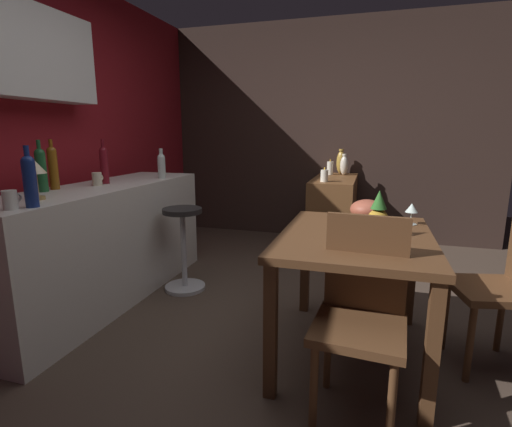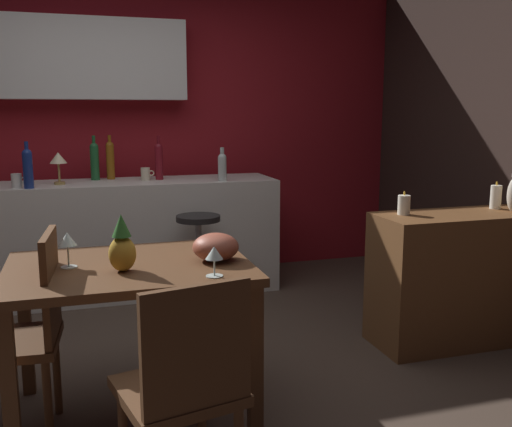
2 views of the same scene
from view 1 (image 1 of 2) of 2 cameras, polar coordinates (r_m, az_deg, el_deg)
The scene contains 25 objects.
ground_plane at distance 2.68m, azimuth 5.48°, elevation -17.16°, with size 9.00×9.00×0.00m, color #47382D.
wall_kitchen_back at distance 3.37m, azimuth -32.35°, elevation 12.06°, with size 5.20×0.33×2.60m.
wall_side_right at distance 4.91m, azimuth 8.26°, elevation 11.79°, with size 0.10×4.40×2.60m, color #33231E.
dining_table at distance 2.26m, azimuth 14.41°, elevation -5.40°, with size 1.10×0.82×0.74m.
kitchen_counter at distance 3.24m, azimuth -21.78°, elevation -4.16°, with size 2.10×0.60×0.90m, color silver.
sideboard_cabinet at distance 4.32m, azimuth 11.35°, elevation -0.22°, with size 1.10×0.44×0.82m, color brown.
chair_near_window at distance 1.89m, azimuth 15.27°, elevation -13.63°, with size 0.43×0.43×0.92m.
chair_by_doorway at distance 2.52m, azimuth 32.91°, elevation -8.63°, with size 0.48×0.48×0.89m.
bar_stool at distance 3.26m, azimuth -10.64°, elevation -4.84°, with size 0.34×0.34×0.69m.
wine_glass_left at distance 1.95m, azimuth 13.76°, elevation -1.28°, with size 0.08×0.08×0.16m.
wine_glass_right at distance 2.55m, azimuth 22.01°, elevation 0.62°, with size 0.08×0.08×0.13m.
pineapple_centerpiece at distance 2.17m, azimuth 17.58°, elevation -0.57°, with size 0.12×0.12×0.26m.
fruit_bowl at distance 2.61m, azimuth 16.11°, elevation 0.55°, with size 0.22×0.22×0.13m, color #9E4C38.
wine_bottle_cobalt at distance 2.39m, azimuth -30.45°, elevation 4.42°, with size 0.07×0.07×0.33m.
wine_bottle_ruby at distance 3.27m, azimuth -21.53°, elevation 6.87°, with size 0.06×0.06×0.35m.
wine_bottle_amber at distance 3.09m, azimuth -27.80°, elevation 6.22°, with size 0.06×0.06×0.35m.
wine_bottle_clear at distance 3.52m, azimuth -13.79°, elevation 7.04°, with size 0.07×0.07×0.26m.
wine_bottle_green at distance 2.99m, azimuth -29.17°, elevation 5.87°, with size 0.07×0.07×0.35m.
cup_white at distance 2.39m, azimuth -32.55°, elevation 1.70°, with size 0.11×0.07×0.10m.
cup_cream at distance 3.19m, azimuth -22.41°, elevation 4.74°, with size 0.11×0.07×0.10m.
counter_lamp at distance 2.65m, azimuth -29.85°, elevation 5.61°, with size 0.12×0.12×0.24m.
pillar_candle_tall at distance 4.55m, azimuth 10.88°, elevation 6.60°, with size 0.07×0.07×0.18m.
pillar_candle_short at distance 3.88m, azimuth 10.06°, elevation 5.51°, with size 0.07×0.07×0.14m.
vase_ceramic_ivory at distance 4.54m, azimuth 12.89°, elevation 6.98°, with size 0.09×0.09×0.24m.
vase_brass at distance 4.70m, azimuth 12.44°, elevation 7.44°, with size 0.10×0.10×0.29m.
Camera 1 is at (-2.30, -0.44, 1.30)m, focal length 27.08 mm.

